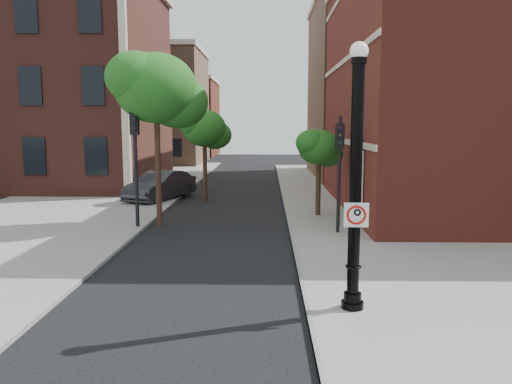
{
  "coord_description": "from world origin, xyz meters",
  "views": [
    {
      "loc": [
        1.09,
        -11.71,
        4.37
      ],
      "look_at": [
        0.8,
        2.0,
        2.49
      ],
      "focal_mm": 35.0,
      "sensor_mm": 36.0,
      "label": 1
    }
  ],
  "objects_px": {
    "no_parking_sign": "(356,215)",
    "lamppost": "(355,192)",
    "traffic_signal_right": "(339,156)",
    "parked_car": "(161,186)",
    "traffic_signal_left": "(135,142)"
  },
  "relations": [
    {
      "from": "lamppost",
      "to": "no_parking_sign",
      "type": "distance_m",
      "value": 0.51
    },
    {
      "from": "lamppost",
      "to": "no_parking_sign",
      "type": "relative_size",
      "value": 11.1
    },
    {
      "from": "no_parking_sign",
      "to": "traffic_signal_right",
      "type": "height_order",
      "value": "traffic_signal_right"
    },
    {
      "from": "parked_car",
      "to": "traffic_signal_left",
      "type": "height_order",
      "value": "traffic_signal_left"
    },
    {
      "from": "no_parking_sign",
      "to": "traffic_signal_left",
      "type": "xyz_separation_m",
      "value": [
        -7.39,
        9.31,
        1.27
      ]
    },
    {
      "from": "lamppost",
      "to": "traffic_signal_left",
      "type": "xyz_separation_m",
      "value": [
        -7.38,
        9.15,
        0.79
      ]
    },
    {
      "from": "parked_car",
      "to": "traffic_signal_right",
      "type": "relative_size",
      "value": 1.1
    },
    {
      "from": "traffic_signal_right",
      "to": "parked_car",
      "type": "bearing_deg",
      "value": 123.0
    },
    {
      "from": "lamppost",
      "to": "traffic_signal_right",
      "type": "xyz_separation_m",
      "value": [
        0.81,
        8.18,
        0.31
      ]
    },
    {
      "from": "parked_car",
      "to": "traffic_signal_left",
      "type": "relative_size",
      "value": 0.95
    },
    {
      "from": "lamppost",
      "to": "parked_car",
      "type": "height_order",
      "value": "lamppost"
    },
    {
      "from": "no_parking_sign",
      "to": "lamppost",
      "type": "bearing_deg",
      "value": 95.93
    },
    {
      "from": "traffic_signal_left",
      "to": "parked_car",
      "type": "bearing_deg",
      "value": 96.02
    },
    {
      "from": "no_parking_sign",
      "to": "traffic_signal_right",
      "type": "xyz_separation_m",
      "value": [
        0.8,
        8.34,
        0.79
      ]
    },
    {
      "from": "lamppost",
      "to": "no_parking_sign",
      "type": "height_order",
      "value": "lamppost"
    }
  ]
}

